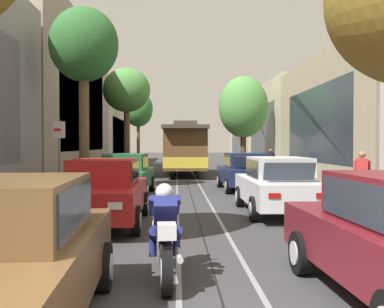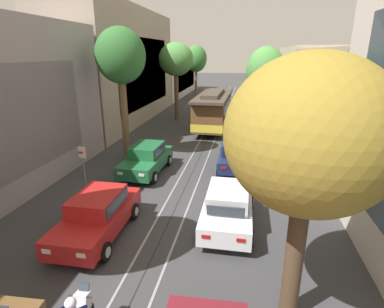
{
  "view_description": "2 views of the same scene",
  "coord_description": "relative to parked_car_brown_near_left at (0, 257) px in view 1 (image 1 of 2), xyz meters",
  "views": [
    {
      "loc": [
        -0.56,
        -3.09,
        1.93
      ],
      "look_at": [
        0.57,
        28.8,
        1.25
      ],
      "focal_mm": 41.37,
      "sensor_mm": 36.0,
      "label": 1
    },
    {
      "loc": [
        2.75,
        -1.31,
        6.35
      ],
      "look_at": [
        0.0,
        14.14,
        1.12
      ],
      "focal_mm": 28.44,
      "sensor_mm": 36.0,
      "label": 2
    }
  ],
  "objects": [
    {
      "name": "trolley_track_rails",
      "position": [
        2.34,
        25.9,
        -0.79
      ],
      "size": [
        1.14,
        66.61,
        0.01
      ],
      "color": "gray",
      "rests_on": "ground"
    },
    {
      "name": "street_tree_kerb_left_mid",
      "position": [
        -1.72,
        26.82,
        4.89
      ],
      "size": [
        3.33,
        2.79,
        7.34
      ],
      "color": "brown",
      "rests_on": "ground"
    },
    {
      "name": "pedestrian_on_left_pavement",
      "position": [
        7.71,
        9.38,
        0.18
      ],
      "size": [
        0.55,
        0.35,
        1.73
      ],
      "color": "#4C4233",
      "rests_on": "ground"
    },
    {
      "name": "pedestrian_on_right_pavement",
      "position": [
        7.7,
        22.99,
        0.14
      ],
      "size": [
        0.55,
        0.37,
        1.66
      ],
      "color": "#282D38",
      "rests_on": "ground"
    },
    {
      "name": "ground_plane",
      "position": [
        2.34,
        22.04,
        -0.8
      ],
      "size": [
        160.0,
        160.0,
        0.0
      ],
      "primitive_type": "plane",
      "color": "#38383A"
    },
    {
      "name": "street_tree_kerb_left_fourth",
      "position": [
        -2.12,
        41.1,
        4.72
      ],
      "size": [
        2.98,
        2.62,
        7.38
      ],
      "color": "brown",
      "rests_on": "ground"
    },
    {
      "name": "fire_hydrant",
      "position": [
        -1.61,
        8.99,
        -0.38
      ],
      "size": [
        0.4,
        0.22,
        0.84
      ],
      "color": "red",
      "rests_on": "ground"
    },
    {
      "name": "cable_car_trolley",
      "position": [
        2.34,
        23.03,
        0.86
      ],
      "size": [
        2.72,
        9.16,
        3.28
      ],
      "color": "brown",
      "rests_on": "ground"
    },
    {
      "name": "building_facade_left",
      "position": [
        -6.89,
        26.34,
        3.46
      ],
      "size": [
        5.51,
        58.31,
        10.24
      ],
      "color": "gray",
      "rests_on": "ground"
    },
    {
      "name": "parked_car_navy_mid_right",
      "position": [
        4.66,
        14.0,
        0.0
      ],
      "size": [
        2.08,
        4.39,
        1.58
      ],
      "color": "#19234C",
      "rests_on": "ground"
    },
    {
      "name": "street_tree_kerb_left_second",
      "position": [
        -2.16,
        14.56,
        5.27
      ],
      "size": [
        2.94,
        2.48,
        7.8
      ],
      "color": "brown",
      "rests_on": "ground"
    },
    {
      "name": "street_sign_post",
      "position": [
        -1.62,
        8.46,
        0.86
      ],
      "size": [
        0.36,
        0.09,
        2.66
      ],
      "color": "slate",
      "rests_on": "ground"
    },
    {
      "name": "street_tree_kerb_right_second",
      "position": [
        6.74,
        28.02,
        3.88
      ],
      "size": [
        3.65,
        3.36,
        6.98
      ],
      "color": "#4C3826",
      "rests_on": "ground"
    },
    {
      "name": "parked_car_white_second_right",
      "position": [
        4.62,
        7.75,
        0.0
      ],
      "size": [
        2.01,
        4.37,
        1.58
      ],
      "color": "silver",
      "rests_on": "ground"
    },
    {
      "name": "parked_car_red_second_left",
      "position": [
        0.03,
        6.25,
        0.0
      ],
      "size": [
        2.02,
        4.37,
        1.58
      ],
      "color": "red",
      "rests_on": "ground"
    },
    {
      "name": "motorcycle_with_rider",
      "position": [
        1.62,
        1.81,
        -0.15
      ],
      "size": [
        0.57,
        1.99,
        1.37
      ],
      "color": "black",
      "rests_on": "ground"
    },
    {
      "name": "parked_car_brown_near_left",
      "position": [
        0.0,
        0.0,
        0.0
      ],
      "size": [
        2.14,
        4.42,
        1.58
      ],
      "color": "brown",
      "rests_on": "ground"
    },
    {
      "name": "parked_car_green_mid_left",
      "position": [
        -0.16,
        12.44,
        0.0
      ],
      "size": [
        2.12,
        4.41,
        1.58
      ],
      "color": "#1E6038",
      "rests_on": "ground"
    },
    {
      "name": "building_facade_right",
      "position": [
        11.73,
        22.93,
        3.11
      ],
      "size": [
        5.62,
        58.31,
        10.19
      ],
      "color": "beige",
      "rests_on": "ground"
    }
  ]
}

